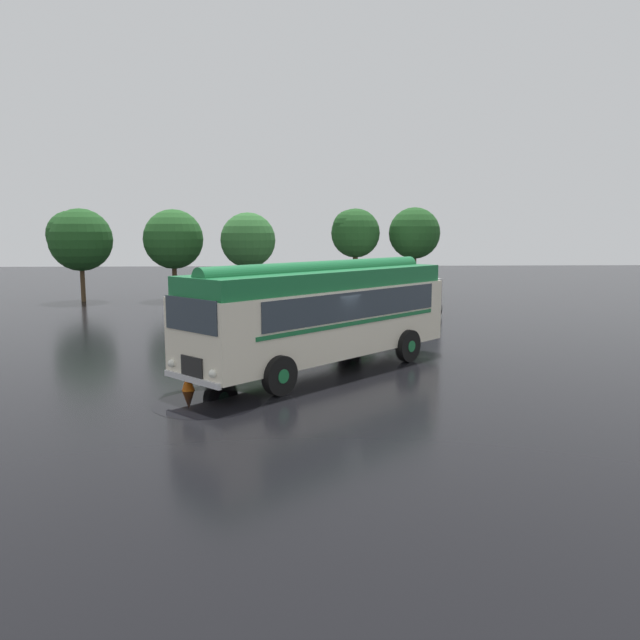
{
  "coord_description": "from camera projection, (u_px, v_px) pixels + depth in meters",
  "views": [
    {
      "loc": [
        -0.93,
        -19.45,
        4.42
      ],
      "look_at": [
        0.1,
        1.61,
        1.4
      ],
      "focal_mm": 35.0,
      "sensor_mm": 36.0,
      "label": 1
    }
  ],
  "objects": [
    {
      "name": "ground_plane",
      "position": [
        319.0,
        370.0,
        19.9
      ],
      "size": [
        120.0,
        120.0,
        0.0
      ],
      "primitive_type": "plane",
      "color": "black"
    },
    {
      "name": "vintage_bus",
      "position": [
        322.0,
        311.0,
        19.74
      ],
      "size": [
        8.92,
        8.79,
        3.49
      ],
      "color": "silver",
      "rests_on": "ground"
    },
    {
      "name": "car_near_left",
      "position": [
        307.0,
        296.0,
        34.37
      ],
      "size": [
        2.25,
        4.34,
        1.66
      ],
      "color": "silver",
      "rests_on": "ground"
    },
    {
      "name": "car_mid_left",
      "position": [
        361.0,
        297.0,
        34.0
      ],
      "size": [
        2.01,
        4.22,
        1.66
      ],
      "color": "#B7BABF",
      "rests_on": "ground"
    },
    {
      "name": "box_van",
      "position": [
        408.0,
        287.0,
        34.53
      ],
      "size": [
        2.66,
        5.9,
        2.5
      ],
      "color": "silver",
      "rests_on": "ground"
    },
    {
      "name": "tree_far_left",
      "position": [
        78.0,
        238.0,
        38.86
      ],
      "size": [
        4.02,
        3.9,
        5.82
      ],
      "color": "#4C3823",
      "rests_on": "ground"
    },
    {
      "name": "tree_left_of_centre",
      "position": [
        175.0,
        239.0,
        39.75
      ],
      "size": [
        3.79,
        3.79,
        5.8
      ],
      "color": "#4C3823",
      "rests_on": "ground"
    },
    {
      "name": "tree_centre",
      "position": [
        247.0,
        240.0,
        38.63
      ],
      "size": [
        3.41,
        3.41,
        5.56
      ],
      "color": "#4C3823",
      "rests_on": "ground"
    },
    {
      "name": "tree_right_of_centre",
      "position": [
        354.0,
        232.0,
        39.25
      ],
      "size": [
        3.08,
        3.08,
        5.83
      ],
      "color": "#4C3823",
      "rests_on": "ground"
    },
    {
      "name": "tree_far_right",
      "position": [
        416.0,
        234.0,
        39.87
      ],
      "size": [
        3.28,
        3.28,
        5.92
      ],
      "color": "#4C3823",
      "rests_on": "ground"
    },
    {
      "name": "traffic_cone",
      "position": [
        188.0,
        381.0,
        17.37
      ],
      "size": [
        0.36,
        0.36,
        0.55
      ],
      "primitive_type": "cone",
      "color": "orange",
      "rests_on": "ground"
    },
    {
      "name": "puddle_patch",
      "position": [
        207.0,
        404.0,
        16.06
      ],
      "size": [
        2.8,
        2.8,
        0.01
      ],
      "primitive_type": "cylinder",
      "color": "black",
      "rests_on": "ground"
    }
  ]
}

